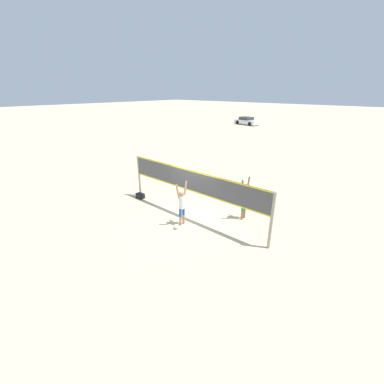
{
  "coord_description": "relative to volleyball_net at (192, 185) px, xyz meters",
  "views": [
    {
      "loc": [
        7.23,
        -8.17,
        5.67
      ],
      "look_at": [
        0.0,
        0.0,
        1.27
      ],
      "focal_mm": 24.0,
      "sensor_mm": 36.0,
      "label": 1
    }
  ],
  "objects": [
    {
      "name": "ground_plane",
      "position": [
        0.0,
        0.0,
        -1.63
      ],
      "size": [
        200.0,
        200.0,
        0.0
      ],
      "primitive_type": "plane",
      "color": "beige"
    },
    {
      "name": "volleyball_net",
      "position": [
        0.0,
        0.0,
        0.0
      ],
      "size": [
        7.92,
        0.12,
        2.31
      ],
      "color": "gray",
      "rests_on": "ground_plane"
    },
    {
      "name": "player_spiker",
      "position": [
        0.16,
        -0.85,
        -0.6
      ],
      "size": [
        0.28,
        0.68,
        1.98
      ],
      "rotation": [
        0.0,
        0.0,
        1.57
      ],
      "color": "tan",
      "rests_on": "ground_plane"
    },
    {
      "name": "player_blocker",
      "position": [
        1.92,
        1.45,
        -0.58
      ],
      "size": [
        0.28,
        0.69,
        2.0
      ],
      "rotation": [
        0.0,
        0.0,
        -1.57
      ],
      "color": "#8C664C",
      "rests_on": "ground_plane"
    },
    {
      "name": "volleyball",
      "position": [
        0.25,
        -1.3,
        -1.52
      ],
      "size": [
        0.22,
        0.22,
        0.22
      ],
      "color": "white",
      "rests_on": "ground_plane"
    },
    {
      "name": "gear_bag",
      "position": [
        -3.64,
        -0.23,
        -1.49
      ],
      "size": [
        0.44,
        0.32,
        0.28
      ],
      "color": "black",
      "rests_on": "ground_plane"
    },
    {
      "name": "parked_car_mid",
      "position": [
        -15.43,
        31.46,
        -1.05
      ],
      "size": [
        4.65,
        2.64,
        1.27
      ],
      "rotation": [
        0.0,
        0.0,
        -0.2
      ],
      "color": "silver",
      "rests_on": "ground_plane"
    }
  ]
}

